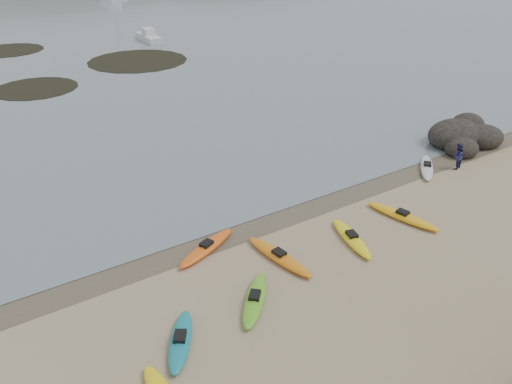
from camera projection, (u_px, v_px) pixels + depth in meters
ground at (256, 219)px, 24.02m from camera, size 600.00×600.00×0.00m
wet_sand at (259, 222)px, 23.79m from camera, size 60.00×60.00×0.00m
kayaks at (304, 255)px, 21.18m from camera, size 21.15×9.65×0.34m
person_east at (457, 156)px, 28.62m from camera, size 0.88×0.76×1.56m
rock_cluster at (463, 139)px, 32.22m from camera, size 5.45×4.04×1.93m
kelp_mats at (79, 63)px, 50.55m from camera, size 19.62×24.19×0.04m
far_hills at (69, 6)px, 193.56m from camera, size 550.00×135.00×80.00m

